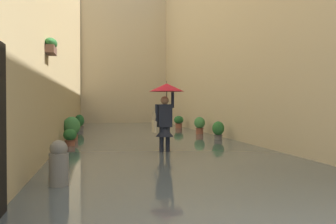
# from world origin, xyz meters

# --- Properties ---
(ground_plane) EXTENTS (63.02, 63.02, 0.00)m
(ground_plane) POSITION_xyz_m (0.00, -12.60, 0.00)
(ground_plane) COLOR #605B56
(flood_water) EXTENTS (6.91, 31.21, 0.16)m
(flood_water) POSITION_xyz_m (0.00, -12.60, 0.08)
(flood_water) COLOR #515B60
(flood_water) RESTS_ON ground_plane
(building_facade_left) EXTENTS (2.04, 29.21, 9.87)m
(building_facade_left) POSITION_xyz_m (-3.95, -12.60, 4.94)
(building_facade_left) COLOR beige
(building_facade_left) RESTS_ON ground_plane
(building_facade_far) EXTENTS (9.71, 1.80, 13.68)m
(building_facade_far) POSITION_xyz_m (0.00, -26.11, 6.84)
(building_facade_far) COLOR beige
(building_facade_far) RESTS_ON ground_plane
(person_wading) EXTENTS (0.97, 0.97, 2.12)m
(person_wading) POSITION_xyz_m (0.04, -7.91, 1.46)
(person_wading) COLOR #2D2319
(person_wading) RESTS_ON ground_plane
(potted_plant_mid_right) EXTENTS (0.47, 0.47, 0.96)m
(potted_plant_mid_right) POSITION_xyz_m (2.79, -17.39, 0.51)
(potted_plant_mid_right) COLOR #66605B
(potted_plant_mid_right) RESTS_ON ground_plane
(potted_plant_mid_left) EXTENTS (0.45, 0.45, 0.83)m
(potted_plant_mid_left) POSITION_xyz_m (-2.58, -11.32, 0.48)
(potted_plant_mid_left) COLOR #66605B
(potted_plant_mid_left) RESTS_ON ground_plane
(potted_plant_near_left) EXTENTS (0.53, 0.53, 0.83)m
(potted_plant_near_left) POSITION_xyz_m (-2.54, -18.31, 0.49)
(potted_plant_near_left) COLOR brown
(potted_plant_near_left) RESTS_ON ground_plane
(potted_plant_near_right) EXTENTS (0.61, 0.61, 1.03)m
(potted_plant_near_right) POSITION_xyz_m (2.80, -11.60, 0.58)
(potted_plant_near_right) COLOR brown
(potted_plant_near_right) RESTS_ON ground_plane
(potted_plant_far_left) EXTENTS (0.48, 0.48, 0.91)m
(potted_plant_far_left) POSITION_xyz_m (-2.59, -14.04, 0.53)
(potted_plant_far_left) COLOR brown
(potted_plant_far_left) RESTS_ON ground_plane
(potted_plant_far_right) EXTENTS (0.42, 0.42, 0.69)m
(potted_plant_far_right) POSITION_xyz_m (2.75, -9.96, 0.40)
(potted_plant_far_right) COLOR #9E563D
(potted_plant_far_right) RESTS_ON ground_plane
(mooring_bollard) EXTENTS (0.32, 0.32, 0.89)m
(mooring_bollard) POSITION_xyz_m (2.51, -3.83, 0.44)
(mooring_bollard) COLOR gray
(mooring_bollard) RESTS_ON ground_plane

